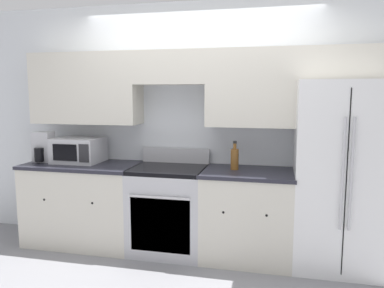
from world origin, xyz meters
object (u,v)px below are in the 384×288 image
object	(u,v)px
oven_range	(169,209)
bottle	(235,158)
refrigerator	(339,175)
microwave	(79,150)

from	to	relation	value
oven_range	bottle	world-z (taller)	bottle
refrigerator	microwave	world-z (taller)	refrigerator
oven_range	microwave	size ratio (longest dim) A/B	2.10
microwave	bottle	bearing A→B (deg)	-0.98
bottle	microwave	bearing A→B (deg)	179.02
refrigerator	oven_range	bearing A→B (deg)	-178.13
refrigerator	microwave	distance (m)	2.72
oven_range	refrigerator	size ratio (longest dim) A/B	0.60
oven_range	bottle	xyz separation A→B (m)	(0.67, 0.05, 0.55)
oven_range	refrigerator	xyz separation A→B (m)	(1.66, 0.05, 0.43)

